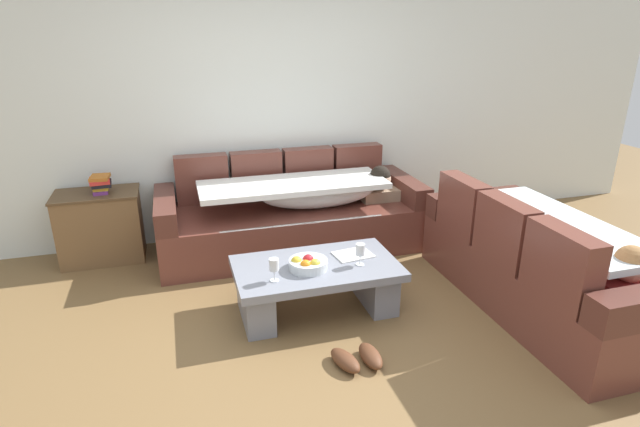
# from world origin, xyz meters

# --- Properties ---
(ground_plane) EXTENTS (14.00, 14.00, 0.00)m
(ground_plane) POSITION_xyz_m (0.00, 0.00, 0.00)
(ground_plane) COLOR brown
(back_wall) EXTENTS (9.00, 0.10, 2.70)m
(back_wall) POSITION_xyz_m (0.00, 2.15, 1.35)
(back_wall) COLOR white
(back_wall) RESTS_ON ground_plane
(couch_along_wall) EXTENTS (2.45, 0.92, 0.88)m
(couch_along_wall) POSITION_xyz_m (0.22, 1.63, 0.33)
(couch_along_wall) COLOR brown
(couch_along_wall) RESTS_ON ground_plane
(couch_near_window) EXTENTS (0.92, 2.04, 0.88)m
(couch_near_window) POSITION_xyz_m (1.73, 0.02, 0.34)
(couch_near_window) COLOR brown
(couch_near_window) RESTS_ON ground_plane
(coffee_table) EXTENTS (1.20, 0.68, 0.38)m
(coffee_table) POSITION_xyz_m (0.09, 0.44, 0.24)
(coffee_table) COLOR gray
(coffee_table) RESTS_ON ground_plane
(fruit_bowl) EXTENTS (0.28, 0.28, 0.10)m
(fruit_bowl) POSITION_xyz_m (0.01, 0.38, 0.42)
(fruit_bowl) COLOR silver
(fruit_bowl) RESTS_ON coffee_table
(wine_glass_near_left) EXTENTS (0.07, 0.07, 0.17)m
(wine_glass_near_left) POSITION_xyz_m (-0.26, 0.28, 0.50)
(wine_glass_near_left) COLOR silver
(wine_glass_near_left) RESTS_ON coffee_table
(wine_glass_near_right) EXTENTS (0.07, 0.07, 0.17)m
(wine_glass_near_right) POSITION_xyz_m (0.39, 0.34, 0.50)
(wine_glass_near_right) COLOR silver
(wine_glass_near_right) RESTS_ON coffee_table
(open_magazine) EXTENTS (0.30, 0.24, 0.01)m
(open_magazine) POSITION_xyz_m (0.40, 0.51, 0.39)
(open_magazine) COLOR white
(open_magazine) RESTS_ON coffee_table
(side_cabinet) EXTENTS (0.72, 0.44, 0.64)m
(side_cabinet) POSITION_xyz_m (-1.53, 1.85, 0.32)
(side_cabinet) COLOR brown
(side_cabinet) RESTS_ON ground_plane
(book_stack_on_cabinet) EXTENTS (0.19, 0.23, 0.15)m
(book_stack_on_cabinet) POSITION_xyz_m (-1.48, 1.85, 0.72)
(book_stack_on_cabinet) COLOR #72337F
(book_stack_on_cabinet) RESTS_ON side_cabinet
(pair_of_shoes) EXTENTS (0.33, 0.29, 0.09)m
(pair_of_shoes) POSITION_xyz_m (0.16, -0.27, 0.04)
(pair_of_shoes) COLOR #59331E
(pair_of_shoes) RESTS_ON ground_plane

